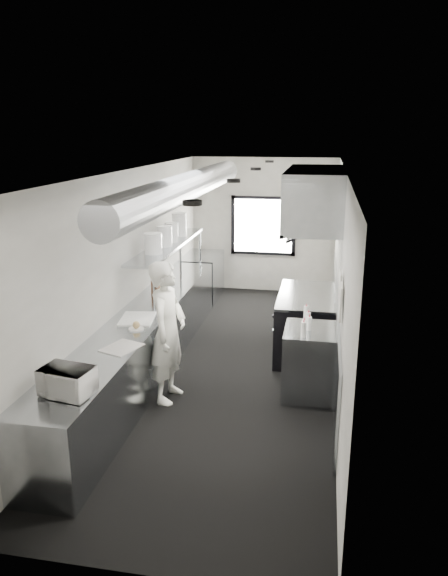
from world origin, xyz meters
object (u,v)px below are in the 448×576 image
at_px(squeeze_bottle_a, 303,329).
at_px(squeeze_bottle_c, 309,324).
at_px(bottle_station, 309,362).
at_px(line_cook, 168,332).
at_px(plate_stack_d, 179,224).
at_px(plate_stack_a, 153,243).
at_px(range, 305,323).
at_px(squeeze_bottle_d, 308,319).
at_px(plate_stack_c, 172,232).
at_px(deli_tub_b, 57,376).
at_px(squeeze_bottle_b, 304,326).
at_px(plate_stack_b, 164,236).
at_px(prep_counter, 144,344).
at_px(cutting_board, 137,319).
at_px(microwave, 67,381).
at_px(far_work_table, 202,276).
at_px(exhaust_hood, 315,198).
at_px(deli_tub_a, 48,385).
at_px(pass_shelf, 169,246).
at_px(knife_block, 156,287).
at_px(squeeze_bottle_e, 306,313).
at_px(small_plate, 136,329).

distance_m(squeeze_bottle_a, squeeze_bottle_c, 0.26).
height_order(bottle_station, line_cook, line_cook).
xyz_separation_m(plate_stack_d, squeeze_bottle_a, (2.27, -2.70, -0.77)).
relative_size(plate_stack_a, squeeze_bottle_a, 1.59).
relative_size(range, squeeze_bottle_d, 9.51).
bearing_deg(plate_stack_c, bottle_station, -39.02).
relative_size(deli_tub_b, squeeze_bottle_b, 0.82).
xyz_separation_m(plate_stack_b, squeeze_bottle_b, (2.28, -1.67, -0.74)).
relative_size(deli_tub_b, plate_stack_d, 0.35).
relative_size(prep_counter, line_cook, 3.31).
relative_size(prep_counter, bottle_station, 6.67).
bearing_deg(line_cook, plate_stack_b, 22.83).
height_order(prep_counter, cutting_board, cutting_board).
bearing_deg(cutting_board, microwave, -88.38).
bearing_deg(far_work_table, prep_counter, -90.00).
height_order(microwave, squeeze_bottle_a, microwave).
height_order(exhaust_hood, cutting_board, exhaust_hood).
bearing_deg(prep_counter, deli_tub_b, -94.43).
distance_m(deli_tub_a, squeeze_bottle_b, 3.12).
relative_size(plate_stack_c, squeeze_bottle_a, 1.62).
distance_m(pass_shelf, squeeze_bottle_b, 2.96).
height_order(bottle_station, deli_tub_a, deli_tub_a).
bearing_deg(plate_stack_b, plate_stack_c, 88.07).
relative_size(line_cook, squeeze_bottle_c, 10.29).
bearing_deg(squeeze_bottle_d, exhaust_hood, 90.74).
height_order(exhaust_hood, plate_stack_b, exhaust_hood).
bearing_deg(squeeze_bottle_c, knife_block, 153.67).
bearing_deg(squeeze_bottle_b, cutting_board, 177.77).
height_order(bottle_station, squeeze_bottle_c, squeeze_bottle_c).
distance_m(exhaust_hood, plate_stack_d, 2.59).
relative_size(squeeze_bottle_a, squeeze_bottle_e, 0.98).
distance_m(exhaust_hood, bottle_station, 2.39).
bearing_deg(knife_block, squeeze_bottle_b, -30.37).
distance_m(microwave, plate_stack_c, 4.16).
relative_size(cutting_board, plate_stack_a, 1.86).
height_order(exhaust_hood, range, exhaust_hood).
bearing_deg(deli_tub_b, squeeze_bottle_e, 43.69).
distance_m(plate_stack_a, plate_stack_c, 0.91).
xyz_separation_m(small_plate, squeeze_bottle_d, (2.13, 0.58, 0.08)).
bearing_deg(cutting_board, small_plate, -72.27).
xyz_separation_m(pass_shelf, squeeze_bottle_c, (2.32, -1.73, -0.55)).
xyz_separation_m(line_cook, squeeze_bottle_a, (1.67, 0.16, 0.09)).
height_order(pass_shelf, squeeze_bottle_b, pass_shelf).
distance_m(prep_counter, squeeze_bottle_e, 2.30).
xyz_separation_m(bottle_station, deli_tub_a, (-2.46, -2.14, 0.49)).
bearing_deg(plate_stack_d, far_work_table, 88.09).
height_order(pass_shelf, microwave, pass_shelf).
relative_size(deli_tub_a, plate_stack_a, 0.41).
bearing_deg(small_plate, plate_stack_d, 93.60).
relative_size(range, line_cook, 0.88).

